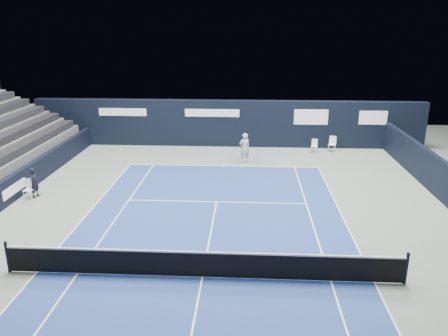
% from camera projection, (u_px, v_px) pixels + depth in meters
% --- Properties ---
extents(ground, '(48.00, 48.00, 0.00)m').
position_uv_depth(ground, '(208.00, 248.00, 16.00)').
color(ground, slate).
rests_on(ground, ground).
extents(court_surface, '(10.97, 23.77, 0.01)m').
position_uv_depth(court_surface, '(202.00, 277.00, 14.10)').
color(court_surface, navy).
rests_on(court_surface, ground).
extents(folding_chair_back_a, '(0.44, 0.47, 0.85)m').
position_uv_depth(folding_chair_back_a, '(315.00, 143.00, 28.11)').
color(folding_chair_back_a, white).
rests_on(folding_chair_back_a, ground).
extents(folding_chair_back_b, '(0.57, 0.56, 1.00)m').
position_uv_depth(folding_chair_back_b, '(332.00, 143.00, 28.24)').
color(folding_chair_back_b, silver).
rests_on(folding_chair_back_b, ground).
extents(line_judge_chair, '(0.43, 0.42, 0.94)m').
position_uv_depth(line_judge_chair, '(29.00, 187.00, 20.50)').
color(line_judge_chair, white).
rests_on(line_judge_chair, ground).
extents(line_judge, '(0.44, 0.58, 1.43)m').
position_uv_depth(line_judge, '(35.00, 183.00, 20.59)').
color(line_judge, black).
rests_on(line_judge, ground).
extents(court_markings, '(11.03, 23.83, 0.00)m').
position_uv_depth(court_markings, '(202.00, 277.00, 14.09)').
color(court_markings, white).
rests_on(court_markings, court_surface).
extents(tennis_net, '(12.90, 0.10, 1.10)m').
position_uv_depth(tennis_net, '(202.00, 264.00, 13.94)').
color(tennis_net, black).
rests_on(tennis_net, ground).
extents(back_sponsor_wall, '(26.00, 0.63, 3.10)m').
position_uv_depth(back_sponsor_wall, '(227.00, 123.00, 29.29)').
color(back_sponsor_wall, black).
rests_on(back_sponsor_wall, ground).
extents(side_barrier_left, '(0.33, 22.00, 1.20)m').
position_uv_depth(side_barrier_left, '(10.00, 189.00, 20.09)').
color(side_barrier_left, black).
rests_on(side_barrier_left, ground).
extents(tennis_player, '(0.77, 0.94, 1.78)m').
position_uv_depth(tennis_player, '(244.00, 148.00, 25.82)').
color(tennis_player, silver).
rests_on(tennis_player, ground).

